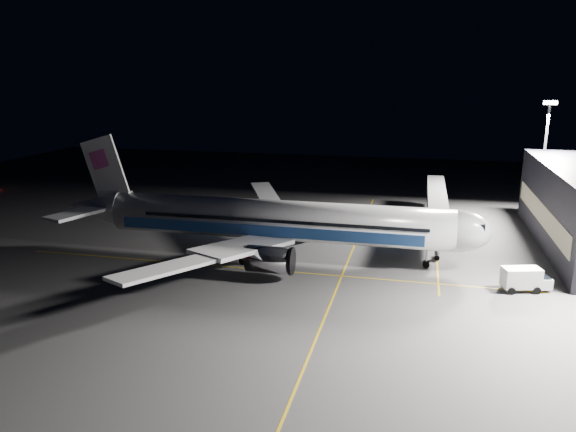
# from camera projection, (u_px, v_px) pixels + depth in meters

# --- Properties ---
(ground) EXTENTS (200.00, 200.00, 0.00)m
(ground) POSITION_uv_depth(u_px,v_px,m) (278.00, 256.00, 79.70)
(ground) COLOR #4C4C4F
(ground) RESTS_ON ground
(guide_line_main) EXTENTS (0.25, 80.00, 0.01)m
(guide_line_main) POSITION_uv_depth(u_px,v_px,m) (348.00, 261.00, 77.46)
(guide_line_main) COLOR gold
(guide_line_main) RESTS_ON ground
(guide_line_cross) EXTENTS (70.00, 0.25, 0.01)m
(guide_line_cross) POSITION_uv_depth(u_px,v_px,m) (266.00, 270.00, 74.04)
(guide_line_cross) COLOR gold
(guide_line_cross) RESTS_ON ground
(guide_line_side) EXTENTS (0.25, 40.00, 0.01)m
(guide_line_side) POSITION_uv_depth(u_px,v_px,m) (436.00, 246.00, 84.19)
(guide_line_side) COLOR gold
(guide_line_side) RESTS_ON ground
(airliner) EXTENTS (61.48, 54.22, 16.64)m
(airliner) POSITION_uv_depth(u_px,v_px,m) (270.00, 220.00, 78.65)
(airliner) COLOR silver
(airliner) RESTS_ON ground
(jet_bridge) EXTENTS (3.60, 34.40, 6.30)m
(jet_bridge) POSITION_uv_depth(u_px,v_px,m) (437.00, 205.00, 90.64)
(jet_bridge) COLOR #B2B2B7
(jet_bridge) RESTS_ON ground
(floodlight_mast_north) EXTENTS (2.40, 0.68, 20.70)m
(floodlight_mast_north) POSITION_uv_depth(u_px,v_px,m) (545.00, 149.00, 97.80)
(floodlight_mast_north) COLOR #59595E
(floodlight_mast_north) RESTS_ON ground
(service_truck) EXTENTS (6.00, 3.70, 2.87)m
(service_truck) POSITION_uv_depth(u_px,v_px,m) (525.00, 279.00, 66.64)
(service_truck) COLOR silver
(service_truck) RESTS_ON ground
(baggage_tug) EXTENTS (2.96, 2.57, 1.89)m
(baggage_tug) POSITION_uv_depth(u_px,v_px,m) (239.00, 214.00, 99.76)
(baggage_tug) COLOR black
(baggage_tug) RESTS_ON ground
(safety_cone_a) EXTENTS (0.45, 0.45, 0.67)m
(safety_cone_a) POSITION_uv_depth(u_px,v_px,m) (248.00, 229.00, 92.36)
(safety_cone_a) COLOR #D64C09
(safety_cone_a) RESTS_ON ground
(safety_cone_b) EXTENTS (0.37, 0.37, 0.56)m
(safety_cone_b) POSITION_uv_depth(u_px,v_px,m) (329.00, 240.00, 86.18)
(safety_cone_b) COLOR #D64C09
(safety_cone_b) RESTS_ON ground
(safety_cone_c) EXTENTS (0.44, 0.44, 0.66)m
(safety_cone_c) POSITION_uv_depth(u_px,v_px,m) (320.00, 233.00, 90.01)
(safety_cone_c) COLOR #D64C09
(safety_cone_c) RESTS_ON ground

